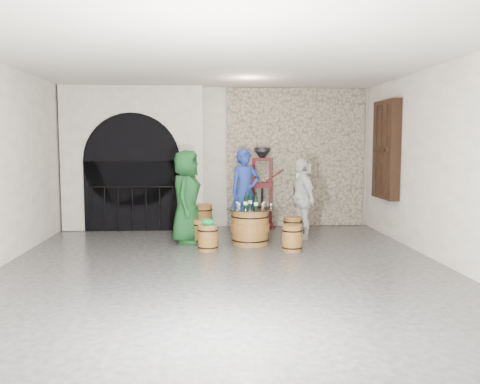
{
  "coord_description": "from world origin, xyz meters",
  "views": [
    {
      "loc": [
        -0.27,
        -7.76,
        1.92
      ],
      "look_at": [
        0.33,
        1.38,
        1.05
      ],
      "focal_mm": 38.0,
      "sensor_mm": 36.0,
      "label": 1
    }
  ],
  "objects": [
    {
      "name": "control_box",
      "position": [
        2.05,
        3.86,
        1.35
      ],
      "size": [
        0.18,
        0.1,
        0.22
      ],
      "primitive_type": "cube",
      "color": "silver",
      "rests_on": "wall_back"
    },
    {
      "name": "wine_bottle_center",
      "position": [
        0.66,
        1.69,
        0.83
      ],
      "size": [
        0.08,
        0.08,
        0.32
      ],
      "color": "black",
      "rests_on": "barrel_table"
    },
    {
      "name": "wall_right",
      "position": [
        3.5,
        0.0,
        1.6
      ],
      "size": [
        0.0,
        8.0,
        8.0
      ],
      "primitive_type": "plane",
      "rotation": [
        1.57,
        0.0,
        -1.57
      ],
      "color": "beige",
      "rests_on": "ground"
    },
    {
      "name": "person_blue",
      "position": [
        0.55,
        3.0,
        0.9
      ],
      "size": [
        0.77,
        0.64,
        1.81
      ],
      "primitive_type": "imported",
      "rotation": [
        0.0,
        0.0,
        0.38
      ],
      "color": "navy",
      "rests_on": "ground"
    },
    {
      "name": "tasting_glass_f",
      "position": [
        0.35,
        1.91,
        0.75
      ],
      "size": [
        0.05,
        0.05,
        0.1
      ],
      "primitive_type": null,
      "color": "#A66120",
      "rests_on": "barrel_table"
    },
    {
      "name": "shuttered_window",
      "position": [
        3.38,
        2.4,
        1.8
      ],
      "size": [
        0.23,
        1.1,
        2.0
      ],
      "color": "black",
      "rests_on": "wall_right"
    },
    {
      "name": "corking_press",
      "position": [
        0.99,
        3.64,
        1.07
      ],
      "size": [
        0.77,
        0.5,
        1.83
      ],
      "rotation": [
        0.0,
        0.0,
        -0.21
      ],
      "color": "#460B10",
      "rests_on": "ground"
    },
    {
      "name": "barrel_stool_near_left",
      "position": [
        -0.25,
        1.28,
        0.23
      ],
      "size": [
        0.39,
        0.39,
        0.47
      ],
      "color": "#905F29",
      "rests_on": "ground"
    },
    {
      "name": "barrel_stool_far",
      "position": [
        0.55,
        2.76,
        0.23
      ],
      "size": [
        0.39,
        0.39,
        0.47
      ],
      "color": "#905F29",
      "rests_on": "ground"
    },
    {
      "name": "wine_bottle_right",
      "position": [
        0.57,
        1.97,
        0.83
      ],
      "size": [
        0.08,
        0.08,
        0.32
      ],
      "color": "black",
      "rests_on": "barrel_table"
    },
    {
      "name": "wall_back",
      "position": [
        0.0,
        4.0,
        1.6
      ],
      "size": [
        8.0,
        0.0,
        8.0
      ],
      "primitive_type": "plane",
      "rotation": [
        1.57,
        0.0,
        0.0
      ],
      "color": "beige",
      "rests_on": "ground"
    },
    {
      "name": "barrel_stool_near_right",
      "position": [
        1.26,
        1.14,
        0.23
      ],
      "size": [
        0.39,
        0.39,
        0.47
      ],
      "color": "#905F29",
      "rests_on": "ground"
    },
    {
      "name": "wall_front",
      "position": [
        0.0,
        -4.0,
        1.6
      ],
      "size": [
        8.0,
        0.0,
        8.0
      ],
      "primitive_type": "plane",
      "rotation": [
        -1.57,
        0.0,
        0.0
      ],
      "color": "beige",
      "rests_on": "ground"
    },
    {
      "name": "arched_opening",
      "position": [
        -1.9,
        3.74,
        1.58
      ],
      "size": [
        3.1,
        0.6,
        3.19
      ],
      "color": "beige",
      "rests_on": "ground"
    },
    {
      "name": "tasting_glass_e",
      "position": [
        0.95,
        1.74,
        0.75
      ],
      "size": [
        0.05,
        0.05,
        0.1
      ],
      "primitive_type": null,
      "color": "#A66120",
      "rests_on": "barrel_table"
    },
    {
      "name": "green_cap",
      "position": [
        -0.25,
        1.28,
        0.52
      ],
      "size": [
        0.26,
        0.22,
        0.12
      ],
      "color": "#0C8436",
      "rests_on": "barrel_stool_near_left"
    },
    {
      "name": "person_white",
      "position": [
        1.63,
        2.25,
        0.81
      ],
      "size": [
        0.63,
        1.02,
        1.63
      ],
      "primitive_type": "imported",
      "rotation": [
        0.0,
        0.0,
        -1.31
      ],
      "color": "silver",
      "rests_on": "ground"
    },
    {
      "name": "tasting_glass_d",
      "position": [
        0.84,
        2.03,
        0.75
      ],
      "size": [
        0.05,
        0.05,
        0.1
      ],
      "primitive_type": null,
      "color": "#A66120",
      "rests_on": "barrel_table"
    },
    {
      "name": "person_green",
      "position": [
        -0.66,
        2.01,
        0.9
      ],
      "size": [
        0.72,
        0.97,
        1.8
      ],
      "primitive_type": "imported",
      "rotation": [
        0.0,
        0.0,
        1.39
      ],
      "color": "#113F1A",
      "rests_on": "ground"
    },
    {
      "name": "tasting_glass_c",
      "position": [
        0.33,
        2.12,
        0.75
      ],
      "size": [
        0.05,
        0.05,
        0.1
      ],
      "primitive_type": null,
      "color": "#A66120",
      "rests_on": "barrel_table"
    },
    {
      "name": "ground",
      "position": [
        0.0,
        0.0,
        0.0
      ],
      "size": [
        8.0,
        8.0,
        0.0
      ],
      "primitive_type": "plane",
      "color": "#2B2B2D",
      "rests_on": "ground"
    },
    {
      "name": "wine_bottle_left",
      "position": [
        0.47,
        1.78,
        0.83
      ],
      "size": [
        0.08,
        0.08,
        0.32
      ],
      "color": "black",
      "rests_on": "barrel_table"
    },
    {
      "name": "stone_facing_panel",
      "position": [
        1.8,
        3.94,
        1.6
      ],
      "size": [
        3.2,
        0.12,
        3.18
      ],
      "primitive_type": "cube",
      "color": "#A29781",
      "rests_on": "ground"
    },
    {
      "name": "barrel_stool_right",
      "position": [
        1.44,
        2.17,
        0.23
      ],
      "size": [
        0.39,
        0.39,
        0.47
      ],
      "color": "#905F29",
      "rests_on": "ground"
    },
    {
      "name": "barrel_table",
      "position": [
        0.56,
        1.8,
        0.34
      ],
      "size": [
        0.9,
        0.9,
        0.7
      ],
      "color": "#905F29",
      "rests_on": "ground"
    },
    {
      "name": "tasting_glass_a",
      "position": [
        0.34,
        1.76,
        0.75
      ],
      "size": [
        0.05,
        0.05,
        0.1
      ],
      "primitive_type": null,
      "color": "#A66120",
      "rests_on": "barrel_table"
    },
    {
      "name": "side_barrel",
      "position": [
        -0.37,
        3.21,
        0.3
      ],
      "size": [
        0.46,
        0.46,
        0.61
      ],
      "rotation": [
        0.0,
        0.0,
        -0.02
      ],
      "color": "#905F29",
      "rests_on": "ground"
    },
    {
      "name": "ceiling",
      "position": [
        0.0,
        0.0,
        3.2
      ],
      "size": [
        8.0,
        8.0,
        0.0
      ],
      "primitive_type": "plane",
      "rotation": [
        3.14,
        0.0,
        0.0
      ],
      "color": "beige",
      "rests_on": "wall_back"
    },
    {
      "name": "barrel_stool_left",
      "position": [
        -0.39,
        1.96,
        0.23
      ],
      "size": [
        0.39,
        0.39,
        0.47
      ],
      "color": "#905F29",
      "rests_on": "ground"
    },
    {
      "name": "tasting_glass_b",
      "position": [
        0.79,
        1.79,
        0.75
      ],
      "size": [
        0.05,
        0.05,
        0.1
      ],
      "primitive_type": null,
      "color": "#A66120",
      "rests_on": "barrel_table"
    }
  ]
}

